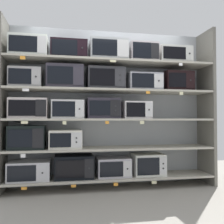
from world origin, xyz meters
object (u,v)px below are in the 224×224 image
Objects in this scene: microwave_18 at (142,54)px; microwave_4 at (27,137)px; microwave_7 at (68,110)px; microwave_2 at (113,167)px; microwave_12 at (106,79)px; microwave_13 at (144,82)px; microwave_16 at (69,50)px; microwave_17 at (108,51)px; microwave_6 at (29,108)px; microwave_3 at (148,164)px; microwave_0 at (30,170)px; microwave_14 at (176,82)px; microwave_8 at (103,109)px; microwave_15 at (29,48)px; microwave_10 at (26,78)px; microwave_11 at (65,78)px; microwave_1 at (74,166)px; microwave_9 at (136,110)px; microwave_19 at (173,56)px; microwave_5 at (66,139)px.

microwave_4 is at bearing 179.99° from microwave_18.
microwave_2 is at bearing 0.01° from microwave_7.
microwave_12 is 1.29× the size of microwave_18.
microwave_16 reaches higher than microwave_13.
microwave_6 is at bearing -180.00° from microwave_17.
microwave_4 is at bearing 179.99° from microwave_3.
microwave_14 is at bearing 0.01° from microwave_0.
microwave_6 is at bearing -179.99° from microwave_8.
microwave_6 reaches higher than microwave_0.
microwave_15 reaches higher than microwave_12.
microwave_15 reaches higher than microwave_2.
microwave_15 reaches higher than microwave_4.
microwave_12 is at bearing -0.00° from microwave_15.
microwave_6 is at bearing -0.01° from microwave_10.
microwave_6 reaches higher than microwave_3.
microwave_11 is at bearing -0.00° from microwave_4.
microwave_18 is at bearing -0.02° from microwave_11.
microwave_4 reaches higher than microwave_1.
microwave_1 is at bearing 0.02° from microwave_0.
microwave_6 is (0.02, -0.00, 0.42)m from microwave_4.
microwave_7 is 1.09× the size of microwave_9.
microwave_8 is 0.87× the size of microwave_12.
microwave_15 reaches higher than microwave_18.
microwave_12 reaches higher than microwave_14.
microwave_2 is at bearing 179.99° from microwave_18.
microwave_0 is 1.15× the size of microwave_2.
microwave_17 reaches higher than microwave_10.
microwave_2 is (1.22, 0.00, 0.01)m from microwave_0.
microwave_3 is 1.12m from microwave_8.
microwave_7 is 1.04m from microwave_9.
microwave_4 is 1.93m from microwave_13.
microwave_7 is at bearing -0.47° from microwave_11.
microwave_14 is 0.86× the size of microwave_19.
microwave_15 reaches higher than microwave_0.
microwave_6 is at bearing 179.99° from microwave_18.
microwave_2 is (0.59, -0.00, -0.03)m from microwave_1.
microwave_9 is 0.46m from microwave_13.
microwave_16 is at bearing -179.97° from microwave_17.
microwave_9 is (1.04, -0.00, -0.00)m from microwave_7.
microwave_8 is 0.89m from microwave_17.
microwave_16 is 1.02× the size of microwave_19.
microwave_17 is at bearing 0.01° from microwave_0.
microwave_7 is at bearing -180.00° from microwave_3.
microwave_11 is at bearing -180.00° from microwave_14.
microwave_10 is at bearing -179.99° from microwave_1.
microwave_18 is (1.70, -0.00, 0.88)m from microwave_6.
microwave_18 reaches higher than microwave_7.
microwave_7 is at bearing -0.49° from microwave_5.
microwave_9 is at bearing -179.96° from microwave_19.
microwave_19 is at bearing 0.00° from microwave_11.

